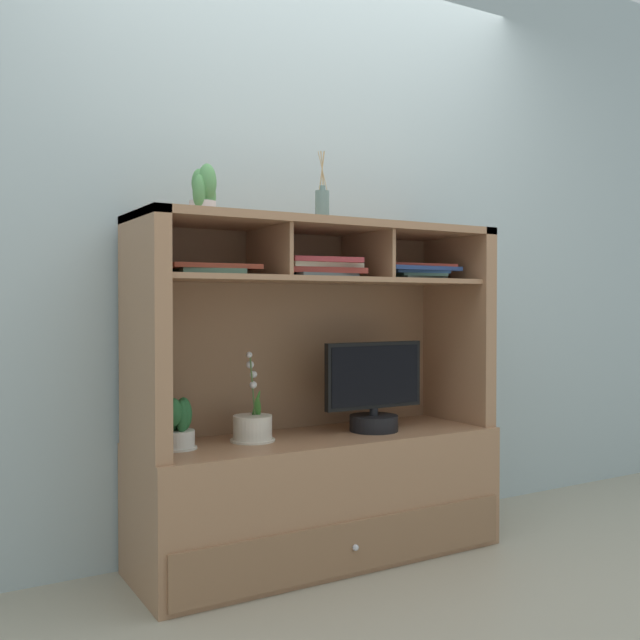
{
  "coord_description": "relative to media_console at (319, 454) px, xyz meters",
  "views": [
    {
      "loc": [
        -1.45,
        -2.46,
        1.02
      ],
      "look_at": [
        0.0,
        0.0,
        0.96
      ],
      "focal_mm": 40.18,
      "sensor_mm": 36.0,
      "label": 1
    }
  ],
  "objects": [
    {
      "name": "potted_fern",
      "position": [
        -0.59,
        0.01,
        0.17
      ],
      "size": [
        0.14,
        0.14,
        0.19
      ],
      "color": "silver",
      "rests_on": "media_console"
    },
    {
      "name": "magazine_stack_centre",
      "position": [
        -0.03,
        -0.02,
        0.75
      ],
      "size": [
        0.38,
        0.32,
        0.07
      ],
      "color": "slate",
      "rests_on": "media_console"
    },
    {
      "name": "magazine_stack_right",
      "position": [
        -0.47,
        0.0,
        0.73
      ],
      "size": [
        0.34,
        0.29,
        0.04
      ],
      "color": "#51765F",
      "rests_on": "media_console"
    },
    {
      "name": "diffuser_bottle",
      "position": [
        0.0,
        -0.03,
        0.99
      ],
      "size": [
        0.06,
        0.06,
        0.28
      ],
      "color": "slate",
      "rests_on": "media_console"
    },
    {
      "name": "potted_succulent",
      "position": [
        -0.48,
        0.01,
        1.01
      ],
      "size": [
        0.11,
        0.11,
        0.19
      ],
      "color": "beige",
      "rests_on": "media_console"
    },
    {
      "name": "tv_monitor",
      "position": [
        0.24,
        -0.05,
        0.23
      ],
      "size": [
        0.46,
        0.2,
        0.37
      ],
      "color": "black",
      "rests_on": "media_console"
    },
    {
      "name": "floor_plane",
      "position": [
        0.0,
        -0.01,
        -0.43
      ],
      "size": [
        6.0,
        6.0,
        0.02
      ],
      "primitive_type": "cube",
      "color": "#A29B86",
      "rests_on": "ground"
    },
    {
      "name": "back_wall",
      "position": [
        0.0,
        0.26,
        0.98
      ],
      "size": [
        6.0,
        0.02,
        2.8
      ],
      "primitive_type": "cube",
      "color": "#A6B7B9",
      "rests_on": "ground"
    },
    {
      "name": "magazine_stack_left",
      "position": [
        0.47,
        0.02,
        0.75
      ],
      "size": [
        0.36,
        0.31,
        0.07
      ],
      "color": "slate",
      "rests_on": "media_console"
    },
    {
      "name": "media_console",
      "position": [
        0.0,
        0.0,
        0.0
      ],
      "size": [
        1.49,
        0.51,
        1.34
      ],
      "color": "#9D704E",
      "rests_on": "ground"
    },
    {
      "name": "potted_orchid",
      "position": [
        -0.29,
        0.01,
        0.13
      ],
      "size": [
        0.17,
        0.17,
        0.34
      ],
      "color": "beige",
      "rests_on": "media_console"
    }
  ]
}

